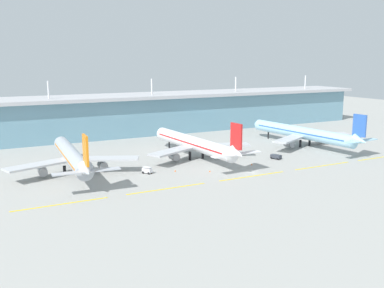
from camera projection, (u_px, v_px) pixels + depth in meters
ground_plane at (253, 173)px, 162.20m from camera, size 600.00×600.00×0.00m
terminal_building at (149, 113)px, 251.03m from camera, size 288.00×34.00×31.25m
airliner_near at (72, 157)px, 160.06m from camera, size 48.73×64.83×18.90m
airliner_middle at (195, 144)px, 184.66m from camera, size 48.71×68.22×18.90m
airliner_far at (303, 133)px, 211.56m from camera, size 48.60×72.38×18.90m
taxiway_stripe_west at (61, 204)px, 126.82m from camera, size 28.00×0.70×0.04m
taxiway_stripe_mid_west at (167, 189)px, 142.18m from camera, size 28.00×0.70×0.04m
taxiway_stripe_centre at (252, 176)px, 157.54m from camera, size 28.00×0.70×0.04m
taxiway_stripe_mid_east at (323, 166)px, 172.89m from camera, size 28.00×0.70×0.04m
taxiway_stripe_east at (381, 157)px, 188.25m from camera, size 28.00×0.70×0.04m
baggage_cart at (147, 170)px, 161.03m from camera, size 3.48×4.01×2.48m
pushback_tug at (276, 156)px, 184.71m from camera, size 3.73×4.95×1.85m
safety_cone_left_wingtip at (252, 164)px, 174.37m from camera, size 0.56×0.56×0.70m
safety_cone_nose_front at (175, 171)px, 164.10m from camera, size 0.56×0.56×0.70m
safety_cone_right_wingtip at (210, 171)px, 163.39m from camera, size 0.56×0.56×0.70m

